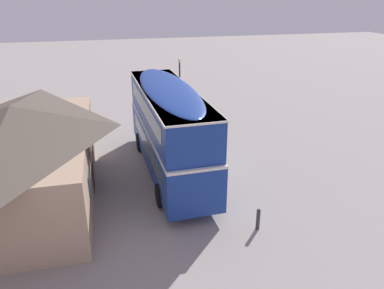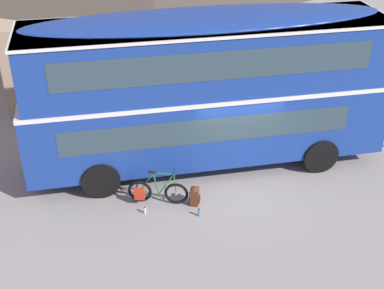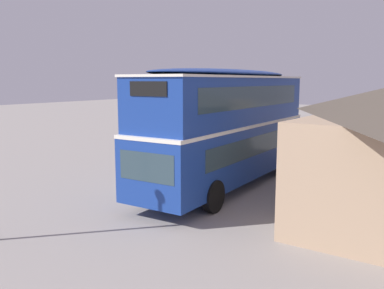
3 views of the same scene
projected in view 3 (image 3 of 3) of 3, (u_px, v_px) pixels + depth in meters
ground_plane at (197, 186)px, 17.00m from camera, size 120.00×120.00×0.00m
double_decker_bus at (228, 123)px, 16.64m from camera, size 10.74×2.81×4.79m
touring_bicycle at (211, 165)px, 19.50m from camera, size 1.67×0.63×1.06m
backpack_on_ground at (194, 170)px, 18.79m from camera, size 0.33×0.34×0.57m
water_bottle_blue_sports at (184, 172)px, 19.10m from camera, size 0.07×0.07×0.24m
water_bottle_clear_plastic at (208, 168)px, 20.07m from camera, size 0.06×0.06×0.21m
kerb_bollard at (241, 149)px, 23.34m from camera, size 0.16×0.16×0.97m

